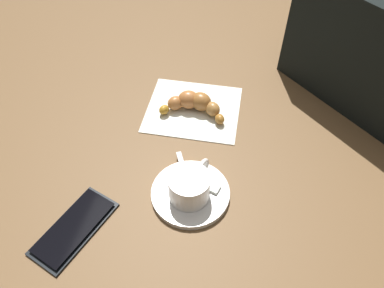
% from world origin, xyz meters
% --- Properties ---
extents(ground_plane, '(1.80, 1.80, 0.00)m').
position_xyz_m(ground_plane, '(0.00, 0.00, 0.00)').
color(ground_plane, brown).
extents(saucer, '(0.13, 0.13, 0.01)m').
position_xyz_m(saucer, '(-0.11, -0.03, 0.01)').
color(saucer, silver).
rests_on(saucer, ground).
extents(espresso_cup, '(0.09, 0.07, 0.05)m').
position_xyz_m(espresso_cup, '(-0.11, -0.03, 0.03)').
color(espresso_cup, silver).
rests_on(espresso_cup, saucer).
extents(teaspoon, '(0.12, 0.07, 0.01)m').
position_xyz_m(teaspoon, '(-0.10, -0.02, 0.01)').
color(teaspoon, silver).
rests_on(teaspoon, saucer).
extents(sugar_packet, '(0.04, 0.07, 0.01)m').
position_xyz_m(sugar_packet, '(-0.09, -0.04, 0.01)').
color(sugar_packet, white).
rests_on(sugar_packet, saucer).
extents(napkin, '(0.18, 0.20, 0.00)m').
position_xyz_m(napkin, '(0.10, 0.02, 0.00)').
color(napkin, silver).
rests_on(napkin, ground).
extents(croissant, '(0.07, 0.14, 0.04)m').
position_xyz_m(croissant, '(0.10, 0.01, 0.02)').
color(croissant, '#9A6425').
rests_on(croissant, napkin).
extents(cell_phone, '(0.16, 0.11, 0.01)m').
position_xyz_m(cell_phone, '(-0.21, 0.14, 0.00)').
color(cell_phone, black).
rests_on(cell_phone, ground).
extents(laptop_bag, '(0.33, 0.35, 0.23)m').
position_xyz_m(laptop_bag, '(0.22, -0.32, 0.12)').
color(laptop_bag, black).
rests_on(laptop_bag, ground).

